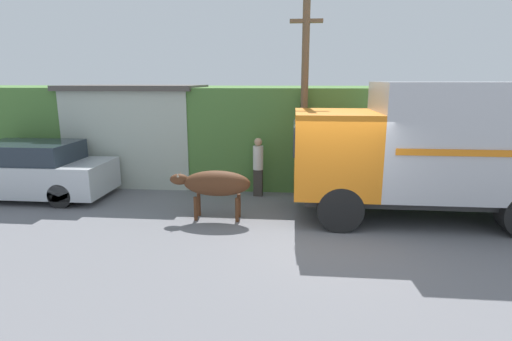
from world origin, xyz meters
TOP-DOWN VIEW (x-y plane):
  - ground_plane at (0.00, 0.00)m, footprint 60.00×60.00m
  - hillside_embankment at (0.00, 6.16)m, footprint 32.00×5.71m
  - building_backdrop at (-6.04, 4.46)m, footprint 4.32×2.70m
  - cargo_truck at (2.52, 1.23)m, footprint 6.36×2.36m
  - brown_cow at (-2.72, 0.81)m, footprint 1.99×0.62m
  - parked_suv at (-8.45, 2.11)m, footprint 4.71×1.90m
  - pedestrian_on_hill at (-1.85, 2.90)m, footprint 0.34×0.34m
  - utility_pole at (-0.55, 3.08)m, footprint 0.90×0.20m

SIDE VIEW (x-z plane):
  - ground_plane at x=0.00m, z-range 0.00..0.00m
  - parked_suv at x=-8.45m, z-range -0.02..1.60m
  - brown_cow at x=-2.72m, z-range 0.28..1.50m
  - pedestrian_on_hill at x=-1.85m, z-range 0.10..1.83m
  - hillside_embankment at x=0.00m, z-range 0.00..3.12m
  - building_backdrop at x=-6.04m, z-range 0.02..3.21m
  - cargo_truck at x=2.52m, z-range 0.16..3.47m
  - utility_pole at x=-0.55m, z-range 0.13..5.71m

